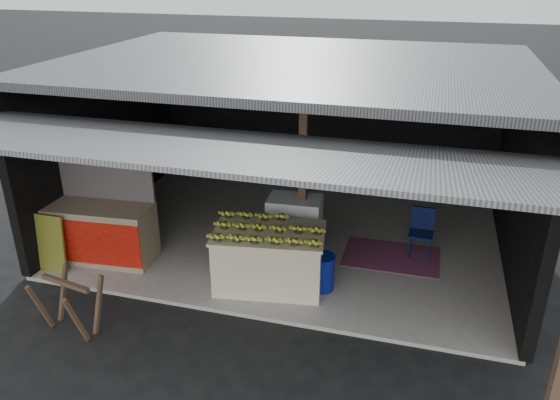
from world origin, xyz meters
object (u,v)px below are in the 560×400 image
(sawhorse, at_px, (68,300))
(plastic_chair, at_px, (422,228))
(banana_table, at_px, (269,258))
(white_crate, at_px, (295,225))
(water_barrel, at_px, (322,273))
(neighbor_stall, at_px, (102,229))

(sawhorse, bearing_deg, plastic_chair, 48.35)
(plastic_chair, bearing_deg, banana_table, -141.08)
(banana_table, bearing_deg, white_crate, 76.40)
(water_barrel, bearing_deg, sawhorse, -148.86)
(white_crate, distance_m, water_barrel, 1.21)
(sawhorse, relative_size, plastic_chair, 1.00)
(white_crate, xyz_separation_m, sawhorse, (-2.26, -2.75, -0.05))
(banana_table, distance_m, plastic_chair, 2.58)
(banana_table, xyz_separation_m, plastic_chair, (2.07, 1.54, 0.02))
(water_barrel, bearing_deg, white_crate, 123.98)
(sawhorse, distance_m, plastic_chair, 5.30)
(sawhorse, bearing_deg, white_crate, 61.86)
(plastic_chair, bearing_deg, neighbor_stall, -160.48)
(neighbor_stall, relative_size, sawhorse, 2.11)
(banana_table, xyz_separation_m, neighbor_stall, (-2.75, 0.04, 0.06))
(water_barrel, bearing_deg, plastic_chair, 47.62)
(banana_table, relative_size, neighbor_stall, 1.02)
(white_crate, height_order, neighbor_stall, neighbor_stall)
(sawhorse, bearing_deg, banana_table, 48.82)
(neighbor_stall, relative_size, water_barrel, 3.28)
(banana_table, xyz_separation_m, white_crate, (0.10, 1.09, 0.03))
(banana_table, distance_m, neighbor_stall, 2.75)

